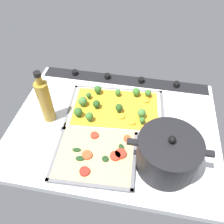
# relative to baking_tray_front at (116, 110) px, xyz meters

# --- Properties ---
(ground_plane) EXTENTS (0.83, 0.63, 0.03)m
(ground_plane) POSITION_rel_baking_tray_front_xyz_m (-0.01, 0.07, -0.02)
(ground_plane) COLOR silver
(stove_control_panel) EXTENTS (0.79, 0.07, 0.03)m
(stove_control_panel) POSITION_rel_baking_tray_front_xyz_m (-0.01, -0.20, 0.00)
(stove_control_panel) COLOR black
(stove_control_panel) RESTS_ON ground_plane
(baking_tray_front) EXTENTS (0.42, 0.30, 0.01)m
(baking_tray_front) POSITION_rel_baking_tray_front_xyz_m (0.00, 0.00, 0.00)
(baking_tray_front) COLOR slate
(baking_tray_front) RESTS_ON ground_plane
(broccoli_pizza) EXTENTS (0.40, 0.27, 0.06)m
(broccoli_pizza) POSITION_rel_baking_tray_front_xyz_m (0.01, -0.00, 0.02)
(broccoli_pizza) COLOR #D3B77F
(broccoli_pizza) RESTS_ON baking_tray_front
(baking_tray_back) EXTENTS (0.31, 0.27, 0.01)m
(baking_tray_back) POSITION_rel_baking_tray_front_xyz_m (0.03, 0.23, 0.00)
(baking_tray_back) COLOR slate
(baking_tray_back) RESTS_ON ground_plane
(veggie_pizza_back) EXTENTS (0.28, 0.24, 0.02)m
(veggie_pizza_back) POSITION_rel_baking_tray_front_xyz_m (0.03, 0.23, 0.01)
(veggie_pizza_back) COLOR tan
(veggie_pizza_back) RESTS_ON baking_tray_back
(cooking_pot) EXTENTS (0.28, 0.21, 0.16)m
(cooking_pot) POSITION_rel_baking_tray_front_xyz_m (-0.21, 0.22, 0.06)
(cooking_pot) COLOR black
(cooking_pot) RESTS_ON ground_plane
(oil_bottle) EXTENTS (0.05, 0.05, 0.24)m
(oil_bottle) POSITION_rel_baking_tray_front_xyz_m (0.26, 0.09, 0.10)
(oil_bottle) COLOR olive
(oil_bottle) RESTS_ON ground_plane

